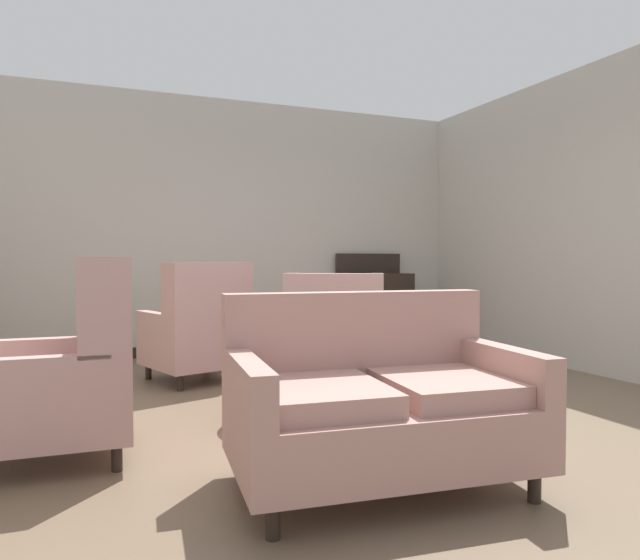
{
  "coord_description": "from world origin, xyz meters",
  "views": [
    {
      "loc": [
        -1.61,
        -3.51,
        1.09
      ],
      "look_at": [
        0.15,
        0.76,
        0.93
      ],
      "focal_mm": 32.84,
      "sensor_mm": 36.0,
      "label": 1
    }
  ],
  "objects_px": {
    "armchair_far_left": "(66,375)",
    "armchair_beside_settee": "(336,336)",
    "porcelain_vase": "(292,324)",
    "settee": "(377,404)",
    "sideboard": "(375,305)",
    "side_table": "(391,341)",
    "coffee_table": "(297,361)",
    "armchair_near_sideboard": "(199,331)"
  },
  "relations": [
    {
      "from": "armchair_far_left",
      "to": "armchair_beside_settee",
      "type": "bearing_deg",
      "value": 120.9
    },
    {
      "from": "porcelain_vase",
      "to": "settee",
      "type": "bearing_deg",
      "value": -90.95
    },
    {
      "from": "porcelain_vase",
      "to": "sideboard",
      "type": "distance_m",
      "value": 3.44
    },
    {
      "from": "armchair_far_left",
      "to": "side_table",
      "type": "xyz_separation_m",
      "value": [
        2.48,
        0.77,
        -0.04
      ]
    },
    {
      "from": "armchair_beside_settee",
      "to": "sideboard",
      "type": "bearing_deg",
      "value": -96.03
    },
    {
      "from": "coffee_table",
      "to": "armchair_beside_settee",
      "type": "bearing_deg",
      "value": 52.93
    },
    {
      "from": "coffee_table",
      "to": "sideboard",
      "type": "bearing_deg",
      "value": 53.46
    },
    {
      "from": "porcelain_vase",
      "to": "sideboard",
      "type": "relative_size",
      "value": 0.29
    },
    {
      "from": "settee",
      "to": "armchair_beside_settee",
      "type": "relative_size",
      "value": 1.3
    },
    {
      "from": "porcelain_vase",
      "to": "armchair_far_left",
      "type": "xyz_separation_m",
      "value": [
        -1.42,
        -0.26,
        -0.2
      ]
    },
    {
      "from": "armchair_near_sideboard",
      "to": "sideboard",
      "type": "distance_m",
      "value": 2.77
    },
    {
      "from": "settee",
      "to": "armchair_near_sideboard",
      "type": "xyz_separation_m",
      "value": [
        -0.34,
        2.73,
        0.06
      ]
    },
    {
      "from": "armchair_near_sideboard",
      "to": "sideboard",
      "type": "bearing_deg",
      "value": -169.82
    },
    {
      "from": "side_table",
      "to": "sideboard",
      "type": "height_order",
      "value": "sideboard"
    },
    {
      "from": "armchair_beside_settee",
      "to": "coffee_table",
      "type": "bearing_deg",
      "value": 83.17
    },
    {
      "from": "side_table",
      "to": "sideboard",
      "type": "relative_size",
      "value": 0.58
    },
    {
      "from": "armchair_beside_settee",
      "to": "side_table",
      "type": "height_order",
      "value": "armchair_beside_settee"
    },
    {
      "from": "side_table",
      "to": "sideboard",
      "type": "xyz_separation_m",
      "value": [
        1.02,
        2.23,
        0.11
      ]
    },
    {
      "from": "porcelain_vase",
      "to": "armchair_beside_settee",
      "type": "relative_size",
      "value": 0.3
    },
    {
      "from": "armchair_beside_settee",
      "to": "side_table",
      "type": "bearing_deg",
      "value": 158.69
    },
    {
      "from": "coffee_table",
      "to": "side_table",
      "type": "relative_size",
      "value": 1.16
    },
    {
      "from": "armchair_far_left",
      "to": "sideboard",
      "type": "height_order",
      "value": "sideboard"
    },
    {
      "from": "armchair_beside_settee",
      "to": "armchair_far_left",
      "type": "height_order",
      "value": "armchair_far_left"
    },
    {
      "from": "armchair_far_left",
      "to": "armchair_near_sideboard",
      "type": "bearing_deg",
      "value": 150.65
    },
    {
      "from": "armchair_near_sideboard",
      "to": "settee",
      "type": "bearing_deg",
      "value": 79.47
    },
    {
      "from": "side_table",
      "to": "sideboard",
      "type": "bearing_deg",
      "value": 65.45
    },
    {
      "from": "porcelain_vase",
      "to": "settee",
      "type": "height_order",
      "value": "settee"
    },
    {
      "from": "settee",
      "to": "armchair_beside_settee",
      "type": "height_order",
      "value": "armchair_beside_settee"
    },
    {
      "from": "coffee_table",
      "to": "side_table",
      "type": "height_order",
      "value": "side_table"
    },
    {
      "from": "porcelain_vase",
      "to": "side_table",
      "type": "height_order",
      "value": "porcelain_vase"
    },
    {
      "from": "settee",
      "to": "sideboard",
      "type": "bearing_deg",
      "value": 68.02
    },
    {
      "from": "settee",
      "to": "porcelain_vase",
      "type": "bearing_deg",
      "value": 94.62
    },
    {
      "from": "coffee_table",
      "to": "armchair_near_sideboard",
      "type": "distance_m",
      "value": 1.53
    },
    {
      "from": "porcelain_vase",
      "to": "armchair_beside_settee",
      "type": "distance_m",
      "value": 1.2
    },
    {
      "from": "armchair_beside_settee",
      "to": "armchair_near_sideboard",
      "type": "bearing_deg",
      "value": 4.57
    },
    {
      "from": "armchair_near_sideboard",
      "to": "side_table",
      "type": "distance_m",
      "value": 1.71
    },
    {
      "from": "settee",
      "to": "side_table",
      "type": "height_order",
      "value": "settee"
    },
    {
      "from": "porcelain_vase",
      "to": "armchair_near_sideboard",
      "type": "distance_m",
      "value": 1.51
    },
    {
      "from": "armchair_beside_settee",
      "to": "armchair_far_left",
      "type": "distance_m",
      "value": 2.46
    },
    {
      "from": "armchair_beside_settee",
      "to": "sideboard",
      "type": "distance_m",
      "value": 2.26
    },
    {
      "from": "coffee_table",
      "to": "settee",
      "type": "distance_m",
      "value": 1.26
    },
    {
      "from": "armchair_beside_settee",
      "to": "side_table",
      "type": "distance_m",
      "value": 0.52
    }
  ]
}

